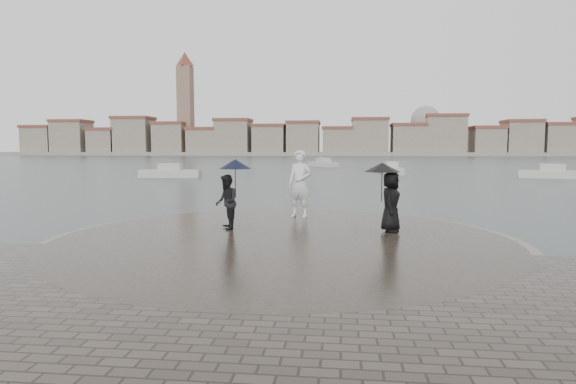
# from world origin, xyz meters

# --- Properties ---
(ground) EXTENTS (400.00, 400.00, 0.00)m
(ground) POSITION_xyz_m (0.00, 0.00, 0.00)
(ground) COLOR #2B3835
(ground) RESTS_ON ground
(kerb_ring) EXTENTS (12.50, 12.50, 0.32)m
(kerb_ring) POSITION_xyz_m (0.00, 3.50, 0.16)
(kerb_ring) COLOR gray
(kerb_ring) RESTS_ON ground
(quay_tip) EXTENTS (11.90, 11.90, 0.36)m
(quay_tip) POSITION_xyz_m (0.00, 3.50, 0.18)
(quay_tip) COLOR #2D261E
(quay_tip) RESTS_ON ground
(statue) EXTENTS (0.96, 0.77, 2.29)m
(statue) POSITION_xyz_m (0.12, 7.31, 1.51)
(statue) COLOR white
(statue) RESTS_ON quay_tip
(visitor_left) EXTENTS (1.14, 1.04, 2.04)m
(visitor_left) POSITION_xyz_m (-1.72, 4.62, 1.43)
(visitor_left) COLOR black
(visitor_left) RESTS_ON quay_tip
(visitor_right) EXTENTS (1.15, 1.10, 1.95)m
(visitor_right) POSITION_xyz_m (2.86, 4.71, 1.48)
(visitor_right) COLOR black
(visitor_right) RESTS_ON quay_tip
(far_skyline) EXTENTS (260.00, 20.00, 37.00)m
(far_skyline) POSITION_xyz_m (-6.29, 160.71, 5.61)
(far_skyline) COLOR gray
(far_skyline) RESTS_ON ground
(boats) EXTENTS (40.14, 30.26, 1.50)m
(boats) POSITION_xyz_m (2.93, 43.22, 0.38)
(boats) COLOR #BBB7A9
(boats) RESTS_ON ground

